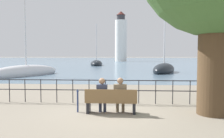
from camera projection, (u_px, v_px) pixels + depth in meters
name	position (u px, v px, depth m)	size (l,w,h in m)	color
ground_plane	(111.00, 113.00, 7.97)	(1000.00, 1000.00, 0.00)	gray
harbor_water	(126.00, 59.00, 165.29)	(600.00, 300.00, 0.01)	slate
park_bench	(111.00, 102.00, 7.88)	(1.87, 0.45, 0.90)	brown
seated_person_left	(102.00, 94.00, 7.96)	(0.38, 0.35, 1.29)	#2D3347
seated_person_right	(120.00, 94.00, 7.91)	(0.47, 0.35, 1.30)	brown
promenade_railing	(114.00, 88.00, 9.56)	(15.35, 0.04, 1.05)	black
closed_umbrella	(78.00, 99.00, 8.08)	(0.09, 0.09, 0.88)	navy
sailboat_0	(26.00, 72.00, 22.96)	(5.18, 8.68, 10.30)	silver
sailboat_2	(164.00, 69.00, 27.39)	(4.60, 7.20, 13.34)	black
sailboat_3	(96.00, 64.00, 48.05)	(2.97, 7.10, 9.48)	black
harbor_lighthouse	(121.00, 38.00, 85.58)	(4.53, 4.53, 19.58)	white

